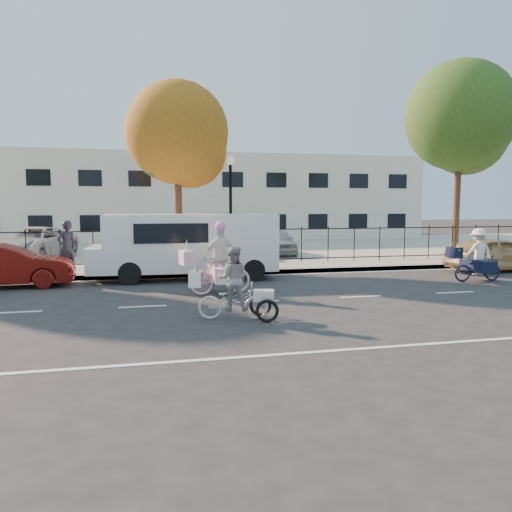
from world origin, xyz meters
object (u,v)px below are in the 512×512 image
object	(u,v)px
lot_car_c	(230,241)
unicorn_bike	(219,267)
white_van	(188,243)
pedestrian	(67,247)
lot_car_a	(27,246)
lamppost	(231,191)
bull_bike	(477,260)
lot_car_b	(32,243)
red_sedan	(5,266)
zebra_trike	(233,291)
gold_sedan	(495,254)
lot_car_d	(276,241)

from	to	relation	value
lot_car_c	unicorn_bike	bearing A→B (deg)	-99.79
white_van	pedestrian	distance (m)	4.26
lot_car_c	lot_car_a	bearing A→B (deg)	177.44
lamppost	bull_bike	xyz separation A→B (m)	(7.52, -5.05, -2.40)
white_van	lot_car_b	world-z (taller)	white_van
lot_car_b	lot_car_c	bearing A→B (deg)	11.00
unicorn_bike	red_sedan	xyz separation A→B (m)	(-6.35, 2.65, -0.10)
bull_bike	pedestrian	xyz separation A→B (m)	(-13.56, 3.84, 0.38)
zebra_trike	white_van	xyz separation A→B (m)	(-0.43, 6.37, 0.60)
pedestrian	lot_car_b	world-z (taller)	pedestrian
bull_bike	lot_car_c	bearing A→B (deg)	40.94
unicorn_bike	lot_car_c	xyz separation A→B (m)	(1.91, 8.94, 0.06)
lamppost	lot_car_c	world-z (taller)	lamppost
pedestrian	lot_car_b	size ratio (longest dim) A/B	0.37
lamppost	gold_sedan	distance (m)	10.57
bull_bike	red_sedan	world-z (taller)	bull_bike
zebra_trike	lot_car_b	distance (m)	14.52
bull_bike	lot_car_d	world-z (taller)	bull_bike
white_van	lot_car_a	bearing A→B (deg)	137.46
red_sedan	pedestrian	size ratio (longest dim) A/B	2.18
lot_car_c	lot_car_d	world-z (taller)	lot_car_c
zebra_trike	pedestrian	xyz separation A→B (m)	(-4.55, 7.46, 0.45)
unicorn_bike	pedestrian	xyz separation A→B (m)	(-4.72, 4.28, 0.31)
zebra_trike	bull_bike	bearing A→B (deg)	-54.26
white_van	lot_car_b	bearing A→B (deg)	136.61
lamppost	unicorn_bike	xyz separation A→B (m)	(-1.32, -5.49, -2.33)
lamppost	lot_car_c	bearing A→B (deg)	80.18
gold_sedan	lot_car_c	xyz separation A→B (m)	(-9.24, 6.45, 0.17)
red_sedan	lot_car_c	xyz separation A→B (m)	(8.26, 6.29, 0.16)
lamppost	lot_car_d	xyz separation A→B (m)	(2.93, 3.81, -2.33)
lot_car_b	lot_car_c	distance (m)	8.86
lot_car_b	lot_car_d	xyz separation A→B (m)	(11.16, -0.39, -0.09)
bull_bike	lot_car_b	bearing A→B (deg)	61.38
zebra_trike	gold_sedan	size ratio (longest dim) A/B	0.49
unicorn_bike	bull_bike	xyz separation A→B (m)	(8.84, 0.44, -0.07)
bull_bike	red_sedan	bearing A→B (deg)	83.49
unicorn_bike	lot_car_d	world-z (taller)	unicorn_bike
red_sedan	lot_car_c	bearing A→B (deg)	-56.28
lamppost	bull_bike	distance (m)	9.37
lamppost	lot_car_d	distance (m)	5.34
lot_car_a	lot_car_c	bearing A→B (deg)	13.65
zebra_trike	white_van	distance (m)	6.41
gold_sedan	lot_car_b	xyz separation A→B (m)	(-18.07, 7.19, 0.19)
lamppost	bull_bike	world-z (taller)	lamppost
zebra_trike	unicorn_bike	size ratio (longest dim) A/B	0.91
unicorn_bike	white_van	world-z (taller)	white_van
gold_sedan	lot_car_d	distance (m)	9.70
white_van	gold_sedan	world-z (taller)	white_van
lamppost	lot_car_c	size ratio (longest dim) A/B	1.03
zebra_trike	unicorn_bike	distance (m)	3.19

